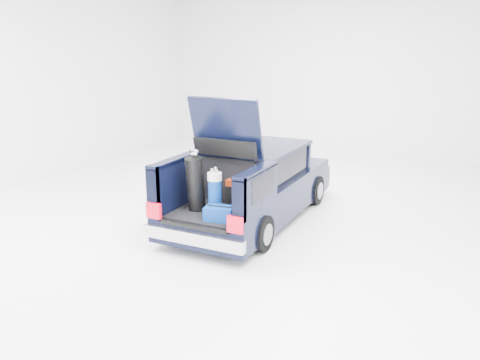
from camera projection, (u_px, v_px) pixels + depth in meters
The scene contains 6 objects.
ground at pixel (251, 219), 9.93m from camera, with size 14.00×14.00×0.00m, color white.
car at pixel (254, 185), 9.85m from camera, with size 1.87×4.65×2.47m.
red_suitcase at pixel (236, 194), 8.68m from camera, with size 0.32×0.21×0.51m.
black_golf_bag at pixel (195, 184), 8.45m from camera, with size 0.29×0.39×1.04m.
blue_golf_bag at pixel (215, 193), 8.33m from camera, with size 0.26×0.26×0.79m.
blue_duffel at pixel (220, 213), 8.08m from camera, with size 0.51×0.37×0.25m.
Camera 1 is at (3.95, -8.51, 3.36)m, focal length 38.00 mm.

